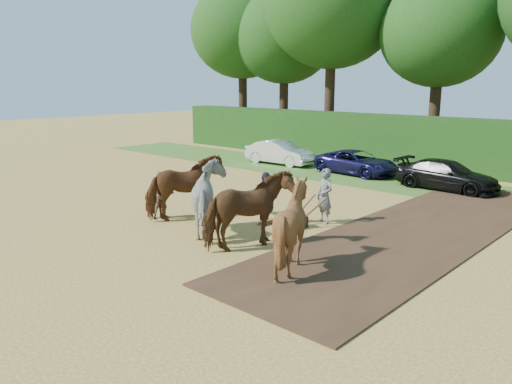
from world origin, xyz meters
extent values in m
plane|color=gold|center=(0.00, 0.00, 0.00)|extent=(120.00, 120.00, 0.00)
cube|color=#472D1C|center=(1.50, 7.00, 0.03)|extent=(4.50, 17.00, 0.05)
cube|color=#38601E|center=(0.00, 14.00, 0.01)|extent=(50.00, 5.00, 0.03)
cube|color=#14380F|center=(0.00, 18.50, 1.50)|extent=(46.00, 1.60, 3.00)
imported|color=tan|center=(-6.14, 1.99, 0.88)|extent=(0.95, 1.05, 1.75)
imported|color=#2A2B38|center=(-2.85, 3.92, 0.94)|extent=(0.62, 1.16, 1.88)
imported|color=brown|center=(-5.45, 2.46, 1.17)|extent=(1.99, 3.02, 2.35)
imported|color=beige|center=(-3.47, 2.06, 1.17)|extent=(2.80, 2.57, 2.35)
imported|color=brown|center=(-1.49, 1.66, 1.17)|extent=(1.99, 3.02, 2.35)
imported|color=#5E2E17|center=(0.49, 1.26, 1.18)|extent=(2.42, 2.58, 2.35)
cube|color=black|center=(-1.80, 4.20, 0.20)|extent=(0.66, 1.08, 0.39)
cube|color=brown|center=(-1.99, 3.55, 0.39)|extent=(0.55, 1.53, 0.11)
cylinder|color=brown|center=(-1.87, 4.86, 0.62)|extent=(0.23, 1.14, 0.82)
cylinder|color=brown|center=(-1.39, 4.72, 0.62)|extent=(0.53, 1.07, 0.82)
imported|color=gray|center=(-1.43, 5.49, 0.98)|extent=(0.82, 0.65, 1.96)
imported|color=white|center=(-10.90, 14.31, 0.72)|extent=(4.47, 1.77, 1.45)
imported|color=#191646|center=(-5.70, 14.55, 0.65)|extent=(4.82, 2.55, 1.29)
imported|color=black|center=(-0.50, 13.94, 0.69)|extent=(4.79, 2.08, 1.37)
cylinder|color=#382616|center=(-21.00, 21.50, 2.93)|extent=(0.70, 0.70, 5.85)
ellipsoid|color=#163F11|center=(-21.00, 21.50, 9.00)|extent=(8.40, 8.40, 7.73)
cylinder|color=#382616|center=(-17.00, 22.00, 2.70)|extent=(0.70, 0.70, 5.40)
ellipsoid|color=#163F11|center=(-17.00, 22.00, 8.32)|extent=(7.80, 7.80, 7.18)
cylinder|color=#382616|center=(-12.00, 21.00, 3.26)|extent=(0.70, 0.70, 6.53)
ellipsoid|color=#163F11|center=(-12.00, 21.00, 9.97)|extent=(9.20, 9.20, 8.46)
cylinder|color=#382616|center=(-5.00, 22.50, 2.59)|extent=(0.70, 0.70, 5.17)
ellipsoid|color=#163F11|center=(-5.00, 22.50, 7.95)|extent=(7.40, 7.40, 6.81)
camera|label=1|loc=(8.39, -8.72, 4.92)|focal=35.00mm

